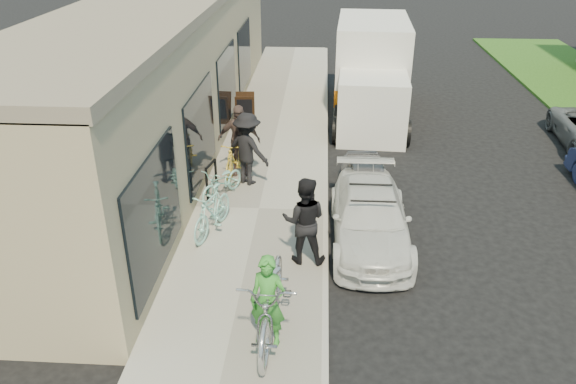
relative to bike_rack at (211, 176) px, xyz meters
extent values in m
plane|color=black|center=(3.19, -3.54, -0.68)|extent=(120.00, 120.00, 0.00)
cube|color=#9F9C8F|center=(1.19, -0.54, -0.61)|extent=(3.00, 34.00, 0.15)
cube|color=#A29E94|center=(2.74, -0.54, -0.62)|extent=(0.12, 34.00, 0.13)
cube|color=tan|center=(-2.06, 4.46, 1.32)|extent=(3.50, 20.00, 4.00)
cube|color=black|center=(-0.29, -3.54, 0.92)|extent=(0.06, 3.00, 2.20)
cube|color=black|center=(-0.29, 0.46, 0.92)|extent=(0.06, 3.00, 2.20)
cube|color=black|center=(-0.29, 4.46, 0.92)|extent=(0.06, 3.00, 2.20)
cube|color=black|center=(-0.29, 8.46, 0.92)|extent=(0.06, 3.00, 2.20)
cylinder|color=black|center=(-0.06, -0.28, -0.11)|extent=(0.06, 0.06, 0.85)
cylinder|color=black|center=(0.06, 0.28, -0.11)|extent=(0.06, 0.06, 0.85)
cylinder|color=black|center=(0.00, 0.00, 0.32)|extent=(0.17, 0.57, 0.06)
cube|color=black|center=(0.15, 4.98, -0.03)|extent=(0.62, 0.30, 0.99)
cube|color=black|center=(0.12, 5.34, -0.03)|extent=(0.62, 0.30, 0.99)
cube|color=black|center=(0.16, 4.94, 0.02)|extent=(0.49, 0.21, 0.71)
imported|color=silver|center=(3.67, -1.56, -0.11)|extent=(1.63, 3.97, 1.15)
cylinder|color=black|center=(3.67, -1.99, 0.49)|extent=(0.91, 0.04, 0.04)
cylinder|color=black|center=(3.67, -1.22, 0.49)|extent=(0.91, 0.04, 0.04)
imported|color=gray|center=(3.73, 0.37, -0.19)|extent=(1.26, 2.93, 0.99)
cube|color=silver|center=(4.12, 4.51, 0.29)|extent=(2.15, 2.15, 1.94)
cube|color=black|center=(4.12, 4.51, 0.70)|extent=(1.89, 0.16, 0.92)
cube|color=silver|center=(4.28, 7.58, 0.90)|extent=(2.57, 4.41, 2.97)
cube|color=orange|center=(4.28, 7.58, 0.24)|extent=(2.59, 4.43, 0.56)
cylinder|color=black|center=(3.07, 4.06, -0.27)|extent=(0.30, 0.83, 0.82)
cylinder|color=black|center=(5.11, 3.95, -0.27)|extent=(0.30, 0.83, 0.82)
cylinder|color=black|center=(3.13, 5.18, -0.27)|extent=(0.30, 0.83, 0.82)
cylinder|color=black|center=(5.17, 5.07, -0.27)|extent=(0.30, 0.83, 0.82)
cylinder|color=black|center=(3.33, 9.06, -0.27)|extent=(0.30, 0.83, 0.82)
cylinder|color=black|center=(5.37, 8.96, -0.27)|extent=(0.30, 0.83, 0.82)
imported|color=#B0B0B2|center=(1.88, -4.75, 0.13)|extent=(0.97, 2.57, 1.34)
imported|color=#369030|center=(1.84, -5.01, 0.27)|extent=(0.66, 0.52, 1.60)
imported|color=black|center=(2.31, -2.61, 0.36)|extent=(0.90, 0.72, 1.79)
imported|color=#92DAC9|center=(0.32, -1.65, -0.02)|extent=(0.92, 1.77, 1.02)
imported|color=#92DAC9|center=(0.25, -0.02, -0.13)|extent=(1.16, 1.60, 0.80)
imported|color=gold|center=(0.35, 1.30, -0.04)|extent=(0.63, 1.68, 0.98)
imported|color=black|center=(0.78, 0.82, 0.39)|extent=(1.38, 1.20, 1.85)
imported|color=brown|center=(0.49, 1.36, 0.40)|extent=(1.11, 0.48, 1.88)
camera|label=1|loc=(2.58, -11.97, 5.73)|focal=35.00mm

